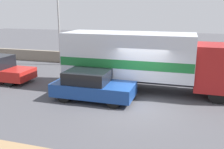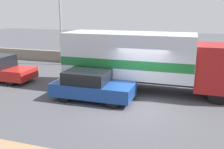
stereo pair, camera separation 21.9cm
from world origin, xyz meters
name	(u,v)px [view 1 (the left image)]	position (x,y,z in m)	size (l,w,h in m)	color
ground_plane	(136,107)	(0.00, 0.00, 0.00)	(80.00, 80.00, 0.00)	#47474C
stone_wall_backdrop	(158,63)	(0.00, 7.98, 0.47)	(60.00, 0.35, 0.93)	gray
street_lamp	(58,13)	(-7.64, 7.10, 4.09)	(0.56, 0.28, 7.08)	gray
box_truck	(144,59)	(-0.13, 2.53, 1.78)	(9.24, 2.55, 3.14)	maroon
car_hatchback	(92,86)	(-2.29, 0.32, 0.72)	(3.99, 1.81, 1.45)	navy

